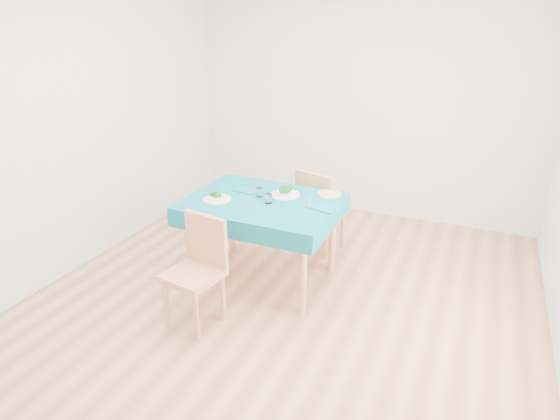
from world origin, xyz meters
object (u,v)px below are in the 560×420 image
at_px(chair_near, 193,270).
at_px(side_plate, 329,194).
at_px(chair_far, 322,204).
at_px(bowl_near, 217,196).
at_px(bowl_far, 285,191).
at_px(table, 263,240).

distance_m(chair_near, side_plate, 1.37).
height_order(chair_near, chair_far, chair_far).
xyz_separation_m(chair_near, side_plate, (0.66, 1.16, 0.29)).
height_order(bowl_near, bowl_far, bowl_far).
bearing_deg(bowl_far, chair_near, -107.40).
bearing_deg(bowl_near, side_plate, 31.46).
relative_size(table, chair_near, 1.32).
bearing_deg(bowl_near, chair_far, 55.36).
xyz_separation_m(bowl_near, bowl_far, (0.48, 0.34, 0.00)).
bearing_deg(side_plate, chair_near, -119.48).
relative_size(table, chair_far, 1.29).
bearing_deg(chair_near, bowl_near, 113.24).
bearing_deg(bowl_near, bowl_far, 35.09).
distance_m(chair_far, bowl_near, 1.15).
distance_m(bowl_near, side_plate, 0.97).
height_order(table, chair_near, chair_near).
bearing_deg(chair_far, bowl_near, 70.11).
distance_m(chair_near, bowl_far, 1.09).
bearing_deg(table, chair_far, 69.46).
height_order(chair_near, bowl_far, chair_near).
bearing_deg(bowl_far, side_plate, 25.92).
xyz_separation_m(chair_far, bowl_near, (-0.63, -0.91, 0.31)).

